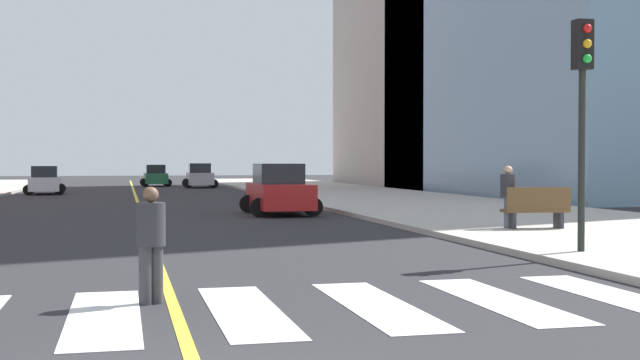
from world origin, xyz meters
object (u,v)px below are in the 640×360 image
park_bench (536,209)px  pedestrian_waiting_east (508,194)px  pedestrian_crossing (151,239)px  car_red_third (279,191)px  traffic_light_near_corner (583,89)px  car_silver_nearest (200,176)px  car_white_second (45,181)px  car_green_fourth (156,176)px

park_bench → pedestrian_waiting_east: bearing=65.3°
pedestrian_crossing → car_red_third: bearing=-130.6°
car_red_third → traffic_light_near_corner: size_ratio=0.90×
car_silver_nearest → car_white_second: bearing=47.6°
car_green_fourth → pedestrian_waiting_east: (7.74, -45.81, 0.29)m
pedestrian_waiting_east → park_bench: bearing=77.2°
car_red_third → pedestrian_crossing: 19.25m
car_red_third → traffic_light_near_corner: (3.37, -15.15, 2.55)m
car_green_fourth → traffic_light_near_corner: traffic_light_near_corner is taller
car_white_second → pedestrian_crossing: (4.95, -40.18, 0.10)m
traffic_light_near_corner → park_bench: size_ratio=2.53×
car_white_second → car_red_third: 23.95m
car_red_third → pedestrian_waiting_east: 10.48m
car_white_second → traffic_light_near_corner: size_ratio=0.83×
car_red_third → car_white_second: bearing=-64.9°
car_red_third → car_silver_nearest: bearing=-90.0°
car_silver_nearest → pedestrian_crossing: bearing=85.5°
car_white_second → car_silver_nearest: bearing=43.5°
car_white_second → car_red_third: bearing=-67.5°
car_red_third → pedestrian_waiting_east: size_ratio=2.49×
car_white_second → pedestrian_crossing: 40.48m
car_green_fourth → pedestrian_waiting_east: size_ratio=2.26×
car_white_second → car_green_fourth: (7.05, 14.73, 0.00)m
car_silver_nearest → car_green_fourth: bearing=-51.6°
car_silver_nearest → park_bench: size_ratio=2.24×
car_silver_nearest → pedestrian_waiting_east: (4.64, -41.69, 0.23)m
pedestrian_waiting_east → car_silver_nearest: bearing=-157.0°
car_green_fourth → pedestrian_crossing: (-2.10, -54.91, 0.09)m
traffic_light_near_corner → pedestrian_crossing: size_ratio=2.88×
car_white_second → pedestrian_waiting_east: size_ratio=2.28×
car_red_third → pedestrian_waiting_east: car_red_third is taller
car_green_fourth → pedestrian_crossing: car_green_fourth is taller
car_silver_nearest → pedestrian_waiting_east: pedestrian_waiting_east is taller
car_silver_nearest → pedestrian_crossing: size_ratio=2.55×
park_bench → pedestrian_waiting_east: size_ratio=1.08×
car_white_second → park_bench: bearing=-66.6°
car_red_third → park_bench: size_ratio=2.29×
car_silver_nearest → traffic_light_near_corner: (3.42, -47.42, 2.58)m
car_red_third → pedestrian_waiting_east: (4.58, -9.42, 0.20)m
park_bench → pedestrian_crossing: pedestrian_crossing is taller
traffic_light_near_corner → pedestrian_waiting_east: size_ratio=2.75×
car_red_third → pedestrian_crossing: bearing=74.1°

